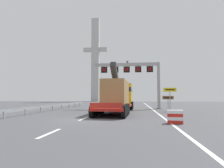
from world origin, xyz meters
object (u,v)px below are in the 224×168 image
tourist_info_sign_brown (168,100)px  overhead_lane_gantry (136,72)px  heavy_haul_truck_red (119,95)px  bridge_pylon_distant (95,59)px  crash_barrier_striped (175,117)px  exit_sign_yellow (170,94)px

tourist_info_sign_brown → overhead_lane_gantry: bearing=139.0°
heavy_haul_truck_red → bridge_pylon_distant: 50.58m
tourist_info_sign_brown → bridge_pylon_distant: 50.68m
overhead_lane_gantry → crash_barrier_striped: bearing=-80.6°
crash_barrier_striped → overhead_lane_gantry: bearing=99.4°
overhead_lane_gantry → heavy_haul_truck_red: bearing=-109.4°
tourist_info_sign_brown → crash_barrier_striped: tourist_info_sign_brown is taller
overhead_lane_gantry → tourist_info_sign_brown: size_ratio=5.34×
crash_barrier_striped → bridge_pylon_distant: size_ratio=0.03×
exit_sign_yellow → bridge_pylon_distant: bearing=112.0°
heavy_haul_truck_red → crash_barrier_striped: bearing=-65.0°
bridge_pylon_distant → tourist_info_sign_brown: bearing=-67.0°
tourist_info_sign_brown → exit_sign_yellow: bearing=-92.5°
exit_sign_yellow → bridge_pylon_distant: 52.23m
crash_barrier_striped → bridge_pylon_distant: 61.47m
overhead_lane_gantry → crash_barrier_striped: size_ratio=9.57×
bridge_pylon_distant → exit_sign_yellow: bearing=-68.0°
crash_barrier_striped → tourist_info_sign_brown: bearing=82.8°
tourist_info_sign_brown → crash_barrier_striped: 12.31m
heavy_haul_truck_red → tourist_info_sign_brown: bearing=19.6°
tourist_info_sign_brown → bridge_pylon_distant: bearing=113.0°
exit_sign_yellow → overhead_lane_gantry: bearing=125.9°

